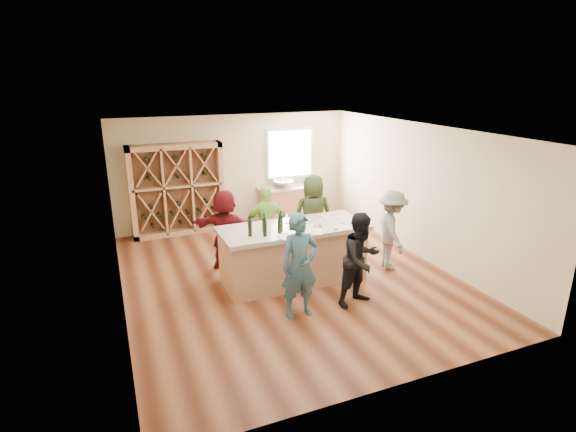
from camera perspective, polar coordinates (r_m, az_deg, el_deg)
name	(u,v)px	position (r m, az deg, el deg)	size (l,w,h in m)	color
floor	(287,278)	(8.81, -0.11, -7.90)	(6.00, 7.00, 0.10)	brown
ceiling	(287,127)	(8.00, -0.12, 11.19)	(6.00, 7.00, 0.10)	white
wall_back	(234,170)	(11.56, -6.84, 5.78)	(6.00, 0.10, 2.80)	beige
wall_front	(404,287)	(5.40, 14.52, -8.78)	(6.00, 0.10, 2.80)	beige
wall_left	(111,227)	(7.72, -21.55, -1.35)	(0.10, 7.00, 2.80)	beige
wall_right	(422,191)	(9.82, 16.61, 3.05)	(0.10, 7.00, 2.80)	beige
window_frame	(290,153)	(11.90, 0.23, 7.96)	(1.30, 0.06, 1.30)	white
window_pane	(290,154)	(11.87, 0.30, 7.94)	(1.18, 0.01, 1.18)	white
wine_rack	(177,190)	(11.06, -13.89, 3.25)	(2.20, 0.45, 2.20)	tan
back_counter_base	(290,205)	(11.92, 0.28, 1.46)	(1.60, 0.58, 0.86)	tan
back_counter_top	(290,188)	(11.80, 0.28, 3.61)	(1.70, 0.62, 0.06)	#ABA18C
sink	(283,184)	(11.69, -0.62, 4.10)	(0.54, 0.54, 0.19)	silver
faucet	(281,180)	(11.84, -0.95, 4.56)	(0.02, 0.02, 0.30)	silver
tasting_counter_base	(293,256)	(8.42, 0.67, -5.06)	(2.60, 1.00, 1.00)	tan
tasting_counter_top	(293,228)	(8.23, 0.69, -1.59)	(2.72, 1.12, 0.08)	#ABA18C
wine_bottle_a	(250,228)	(7.72, -4.85, -1.54)	(0.07, 0.07, 0.28)	black
wine_bottle_b	(265,229)	(7.69, -2.94, -1.61)	(0.07, 0.07, 0.27)	black
wine_bottle_c	(264,225)	(7.86, -3.04, -1.19)	(0.07, 0.07, 0.27)	black
wine_bottle_d	(279,226)	(7.83, -1.10, -1.24)	(0.07, 0.07, 0.27)	black
wine_bottle_e	(281,223)	(7.92, -0.90, -0.92)	(0.07, 0.07, 0.29)	black
wine_glass_a	(289,232)	(7.64, 0.07, -2.03)	(0.08, 0.08, 0.20)	white
wine_glass_b	(312,228)	(7.88, 3.08, -1.52)	(0.07, 0.07, 0.17)	white
wine_glass_c	(336,224)	(8.07, 6.14, -1.06)	(0.07, 0.07, 0.19)	white
wine_glass_d	(320,222)	(8.20, 4.13, -0.79)	(0.06, 0.06, 0.17)	white
wine_glass_e	(343,219)	(8.40, 7.00, -0.41)	(0.07, 0.07, 0.17)	white
tasting_menu_a	(285,237)	(7.70, -0.34, -2.63)	(0.22, 0.30, 0.00)	white
tasting_menu_b	(314,231)	(7.96, 3.38, -1.98)	(0.24, 0.33, 0.00)	white
tasting_menu_c	(343,228)	(8.21, 6.95, -1.47)	(0.22, 0.30, 0.00)	white
person_near_left	(300,266)	(7.11, 1.49, -6.33)	(0.63, 0.46, 1.72)	#335972
person_near_right	(361,259)	(7.59, 9.27, -5.45)	(0.78, 0.43, 1.61)	black
person_server	(392,230)	(9.09, 13.03, -1.76)	(1.04, 0.48, 1.60)	slate
person_far_mid	(267,225)	(9.14, -2.67, -1.13)	(0.95, 0.49, 1.62)	#8CC64C
person_far_right	(313,215)	(9.57, 3.17, 0.13)	(0.86, 0.56, 1.75)	#263319
person_far_left	(226,229)	(8.96, -7.91, -1.71)	(1.50, 0.54, 1.62)	#590F14
wine_glass_f	(287,219)	(8.34, -0.16, -0.37)	(0.07, 0.07, 0.18)	white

